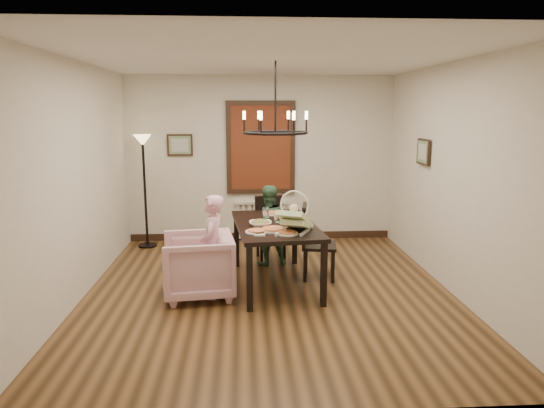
{
  "coord_description": "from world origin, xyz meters",
  "views": [
    {
      "loc": [
        -0.31,
        -5.72,
        2.22
      ],
      "look_at": [
        0.06,
        0.3,
        1.05
      ],
      "focal_mm": 32.0,
      "sensor_mm": 36.0,
      "label": 1
    }
  ],
  "objects": [
    {
      "name": "armchair",
      "position": [
        -0.86,
        -0.09,
        0.38
      ],
      "size": [
        0.94,
        0.92,
        0.77
      ],
      "primitive_type": "imported",
      "rotation": [
        0.0,
        0.0,
        -1.45
      ],
      "color": "beige",
      "rests_on": "room_shell"
    },
    {
      "name": "window_blinds",
      "position": [
        0.0,
        2.46,
        1.6
      ],
      "size": [
        1.0,
        0.03,
        1.4
      ],
      "primitive_type": "cube",
      "color": "maroon",
      "rests_on": "room_shell"
    },
    {
      "name": "picture_right",
      "position": [
        2.21,
        0.9,
        1.65
      ],
      "size": [
        0.03,
        0.42,
        0.36
      ],
      "primitive_type": "cube",
      "rotation": [
        0.0,
        0.0,
        1.57
      ],
      "color": "black",
      "rests_on": "room_shell"
    },
    {
      "name": "drinking_glass",
      "position": [
        0.17,
        0.3,
        0.88
      ],
      "size": [
        0.07,
        0.07,
        0.14
      ],
      "primitive_type": "cylinder",
      "color": "silver",
      "rests_on": "dining_table"
    },
    {
      "name": "radiator",
      "position": [
        0.0,
        2.48,
        0.35
      ],
      "size": [
        0.92,
        0.12,
        0.62
      ],
      "primitive_type": null,
      "color": "silver",
      "rests_on": "room_shell"
    },
    {
      "name": "chair_right",
      "position": [
        0.7,
        0.45,
        0.51
      ],
      "size": [
        0.51,
        0.51,
        1.01
      ],
      "primitive_type": null,
      "rotation": [
        0.0,
        0.0,
        1.4
      ],
      "color": "black",
      "rests_on": "room_shell"
    },
    {
      "name": "pizza_platter",
      "position": [
        0.04,
        -0.15,
        0.83
      ],
      "size": [
        0.3,
        0.3,
        0.04
      ],
      "primitive_type": "cylinder",
      "color": "tan",
      "rests_on": "dining_table"
    },
    {
      "name": "room_shell",
      "position": [
        0.0,
        0.37,
        1.4
      ],
      "size": [
        4.51,
        5.0,
        2.81
      ],
      "color": "brown",
      "rests_on": "ground"
    },
    {
      "name": "floor_lamp",
      "position": [
        -1.9,
        2.15,
        0.9
      ],
      "size": [
        0.3,
        0.3,
        1.8
      ],
      "primitive_type": null,
      "color": "black",
      "rests_on": "room_shell"
    },
    {
      "name": "seated_man",
      "position": [
        0.04,
        1.1,
        0.48
      ],
      "size": [
        0.53,
        0.45,
        0.97
      ],
      "primitive_type": "imported",
      "rotation": [
        0.0,
        0.0,
        3.34
      ],
      "color": "#3D6748",
      "rests_on": "room_shell"
    },
    {
      "name": "elderly_woman",
      "position": [
        -0.68,
        -0.13,
        0.52
      ],
      "size": [
        0.3,
        0.41,
        1.03
      ],
      "primitive_type": "imported",
      "rotation": [
        0.0,
        0.0,
        -1.71
      ],
      "color": "#E8A3BB",
      "rests_on": "room_shell"
    },
    {
      "name": "dining_table",
      "position": [
        0.1,
        0.25,
        0.72
      ],
      "size": [
        1.14,
        1.81,
        0.81
      ],
      "rotation": [
        0.0,
        0.0,
        0.1
      ],
      "color": "black",
      "rests_on": "room_shell"
    },
    {
      "name": "chandelier",
      "position": [
        0.1,
        0.25,
        1.95
      ],
      "size": [
        0.8,
        0.8,
        0.04
      ],
      "primitive_type": "torus",
      "color": "black",
      "rests_on": "room_shell"
    },
    {
      "name": "salad_bowl",
      "position": [
        -0.1,
        0.07,
        0.85
      ],
      "size": [
        0.33,
        0.33,
        0.08
      ],
      "primitive_type": "imported",
      "color": "white",
      "rests_on": "dining_table"
    },
    {
      "name": "chair_far",
      "position": [
        0.1,
        1.32,
        0.48
      ],
      "size": [
        0.47,
        0.47,
        0.95
      ],
      "primitive_type": null,
      "rotation": [
        0.0,
        0.0,
        0.13
      ],
      "color": "black",
      "rests_on": "room_shell"
    },
    {
      "name": "baby_bouncer",
      "position": [
        0.3,
        -0.21,
        0.98
      ],
      "size": [
        0.56,
        0.63,
        0.34
      ],
      "primitive_type": null,
      "rotation": [
        0.0,
        0.0,
        -0.43
      ],
      "color": "#D8EEA4",
      "rests_on": "dining_table"
    },
    {
      "name": "picture_back",
      "position": [
        -1.35,
        2.47,
        1.65
      ],
      "size": [
        0.42,
        0.03,
        0.36
      ],
      "primitive_type": "cube",
      "color": "black",
      "rests_on": "room_shell"
    }
  ]
}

